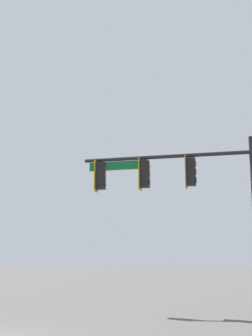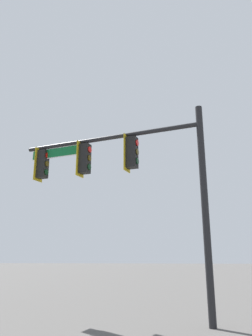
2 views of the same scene
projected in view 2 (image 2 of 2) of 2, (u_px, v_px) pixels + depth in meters
signal_pole_near at (120, 168)px, 11.27m from camera, size 6.79×1.14×6.63m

